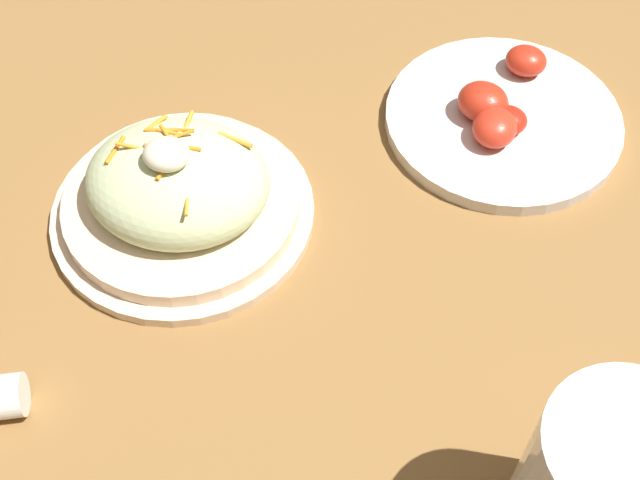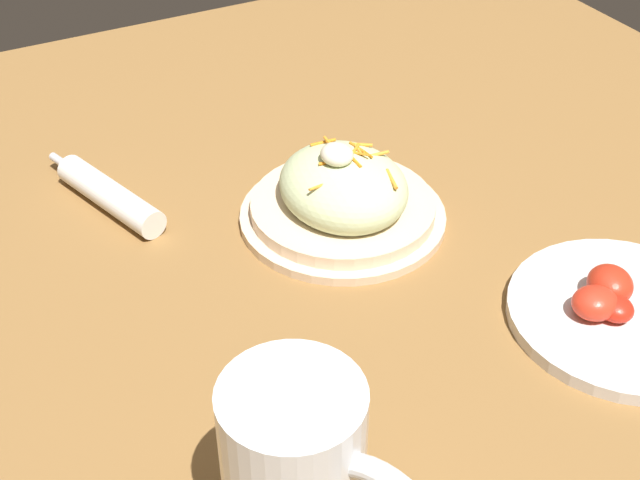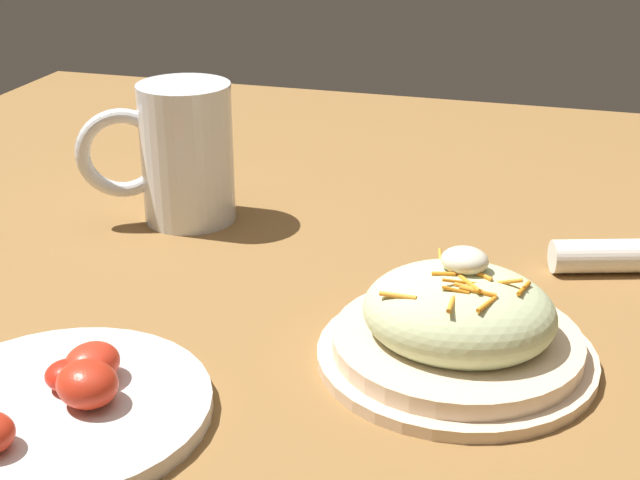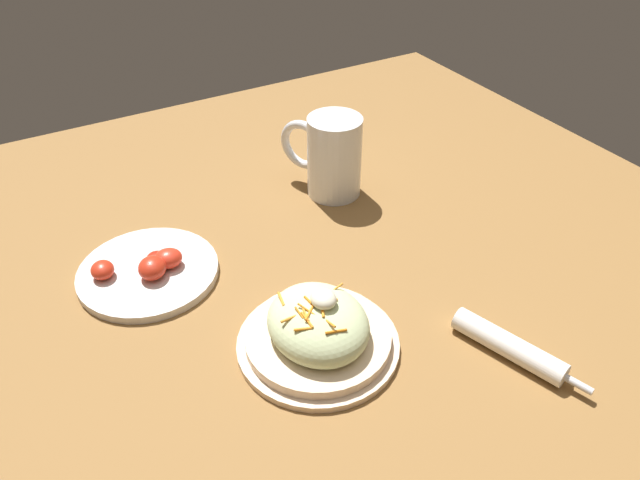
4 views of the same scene
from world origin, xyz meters
TOP-DOWN VIEW (x-y plane):
  - ground_plane at (0.00, 0.00)m, footprint 1.43×1.43m
  - salad_plate at (-0.12, 0.08)m, footprint 0.22×0.22m
  - beer_mug at (0.21, -0.13)m, footprint 0.16×0.11m
  - napkin_roll at (-0.26, -0.13)m, footprint 0.19×0.08m
  - tomato_plate at (0.14, 0.24)m, footprint 0.22×0.22m

SIDE VIEW (x-z plane):
  - ground_plane at x=0.00m, z-range 0.00..0.00m
  - tomato_plate at x=0.14m, z-range -0.01..0.03m
  - napkin_roll at x=-0.26m, z-range 0.00..0.03m
  - salad_plate at x=-0.12m, z-range -0.02..0.08m
  - beer_mug at x=0.21m, z-range -0.01..0.14m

